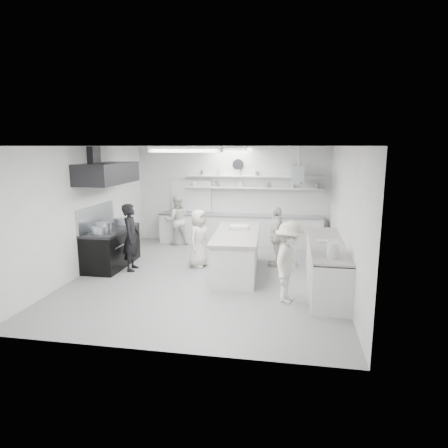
% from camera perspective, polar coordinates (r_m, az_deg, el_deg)
% --- Properties ---
extents(floor, '(6.00, 7.00, 0.02)m').
position_cam_1_polar(floor, '(9.34, -2.25, -7.62)').
color(floor, gray).
rests_on(floor, ground).
extents(ceiling, '(6.00, 7.00, 0.02)m').
position_cam_1_polar(ceiling, '(8.85, -2.40, 11.24)').
color(ceiling, white).
rests_on(ceiling, wall_back).
extents(wall_back, '(6.00, 0.04, 3.00)m').
position_cam_1_polar(wall_back, '(12.38, 1.13, 4.21)').
color(wall_back, silver).
rests_on(wall_back, floor).
extents(wall_front, '(6.00, 0.04, 3.00)m').
position_cam_1_polar(wall_front, '(5.68, -9.88, -4.28)').
color(wall_front, silver).
rests_on(wall_front, floor).
extents(wall_left, '(0.04, 7.00, 3.00)m').
position_cam_1_polar(wall_left, '(10.04, -19.31, 1.96)').
color(wall_left, silver).
rests_on(wall_left, floor).
extents(wall_right, '(0.04, 7.00, 3.00)m').
position_cam_1_polar(wall_right, '(8.84, 17.04, 0.92)').
color(wall_right, silver).
rests_on(wall_right, floor).
extents(stove, '(0.80, 1.80, 0.90)m').
position_cam_1_polar(stove, '(10.41, -15.94, -3.44)').
color(stove, black).
rests_on(stove, floor).
extents(exhaust_hood, '(0.85, 2.00, 0.50)m').
position_cam_1_polar(exhaust_hood, '(10.12, -16.52, 7.04)').
color(exhaust_hood, black).
rests_on(exhaust_hood, wall_left).
extents(back_counter, '(5.00, 0.60, 0.92)m').
position_cam_1_polar(back_counter, '(12.21, 2.29, -0.84)').
color(back_counter, silver).
rests_on(back_counter, floor).
extents(shelf_lower, '(4.20, 0.26, 0.04)m').
position_cam_1_polar(shelf_lower, '(12.14, 4.32, 5.23)').
color(shelf_lower, silver).
rests_on(shelf_lower, wall_back).
extents(shelf_upper, '(4.20, 0.26, 0.04)m').
position_cam_1_polar(shelf_upper, '(12.10, 4.34, 6.88)').
color(shelf_upper, silver).
rests_on(shelf_upper, wall_back).
extents(pass_through_window, '(1.30, 0.04, 1.00)m').
position_cam_1_polar(pass_through_window, '(12.63, -4.74, 4.08)').
color(pass_through_window, black).
rests_on(pass_through_window, wall_back).
extents(wall_clock, '(0.32, 0.05, 0.32)m').
position_cam_1_polar(wall_clock, '(12.23, 2.05, 8.59)').
color(wall_clock, silver).
rests_on(wall_clock, wall_back).
extents(right_counter, '(0.74, 3.30, 0.94)m').
position_cam_1_polar(right_counter, '(8.84, 14.55, -5.81)').
color(right_counter, silver).
rests_on(right_counter, floor).
extents(pot_rack, '(0.30, 1.60, 0.40)m').
position_cam_1_polar(pot_rack, '(11.06, 10.62, 7.36)').
color(pot_rack, '#9EA5AD').
rests_on(pot_rack, ceiling).
extents(light_fixture_front, '(1.30, 0.25, 0.10)m').
position_cam_1_polar(light_fixture_front, '(7.10, -5.56, 10.65)').
color(light_fixture_front, silver).
rests_on(light_fixture_front, ceiling).
extents(light_fixture_rear, '(1.30, 0.25, 0.10)m').
position_cam_1_polar(light_fixture_rear, '(10.61, -0.28, 10.85)').
color(light_fixture_rear, silver).
rests_on(light_fixture_rear, ceiling).
extents(prep_island, '(1.11, 2.60, 0.94)m').
position_cam_1_polar(prep_island, '(9.49, 1.79, -4.29)').
color(prep_island, silver).
rests_on(prep_island, floor).
extents(stove_pot, '(0.38, 0.38, 0.28)m').
position_cam_1_polar(stove_pot, '(9.98, -16.99, -0.59)').
color(stove_pot, '#9EA5AD').
rests_on(stove_pot, stove).
extents(cook_stove, '(0.47, 0.65, 1.65)m').
position_cam_1_polar(cook_stove, '(9.85, -13.26, -1.88)').
color(cook_stove, black).
rests_on(cook_stove, floor).
extents(cook_back, '(0.91, 0.82, 1.54)m').
position_cam_1_polar(cook_back, '(12.22, -6.85, 0.59)').
color(cook_back, silver).
rests_on(cook_back, floor).
extents(cook_island_left, '(0.66, 0.82, 1.45)m').
position_cam_1_polar(cook_island_left, '(9.94, -3.68, -2.07)').
color(cook_island_left, silver).
rests_on(cook_island_left, floor).
extents(cook_island_right, '(0.41, 0.91, 1.52)m').
position_cam_1_polar(cook_island_right, '(10.08, 7.57, -1.75)').
color(cook_island_right, silver).
rests_on(cook_island_right, floor).
extents(cook_right, '(0.87, 1.16, 1.59)m').
position_cam_1_polar(cook_right, '(7.75, 9.38, -5.48)').
color(cook_right, silver).
rests_on(cook_right, floor).
extents(bowl_island_a, '(0.29, 0.29, 0.07)m').
position_cam_1_polar(bowl_island_a, '(9.72, 1.42, -0.86)').
color(bowl_island_a, '#9EA5AD').
rests_on(bowl_island_a, prep_island).
extents(bowl_island_b, '(0.22, 0.22, 0.05)m').
position_cam_1_polar(bowl_island_b, '(9.49, 3.48, -1.21)').
color(bowl_island_b, silver).
rests_on(bowl_island_b, prep_island).
extents(bowl_right, '(0.25, 0.25, 0.06)m').
position_cam_1_polar(bowl_right, '(8.78, 13.97, -2.53)').
color(bowl_right, silver).
rests_on(bowl_right, right_counter).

